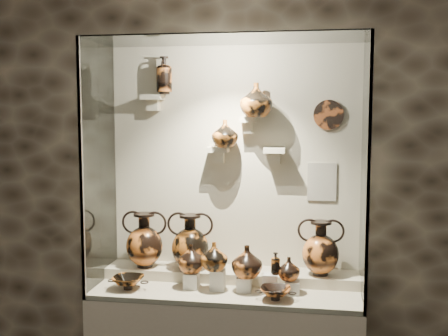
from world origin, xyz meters
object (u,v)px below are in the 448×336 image
at_px(jug_b, 214,256).
at_px(amphora_left, 144,240).
at_px(amphora_mid, 190,242).
at_px(jug_a, 191,258).
at_px(ovoid_vase_a, 225,134).
at_px(jug_e, 289,269).
at_px(kylix_left, 128,281).
at_px(lekythos_tall, 164,73).
at_px(amphora_right, 321,248).
at_px(jug_c, 247,261).
at_px(lekythos_small, 276,262).
at_px(kylix_right, 275,292).
at_px(ovoid_vase_b, 256,100).

bearing_deg(jug_b, amphora_left, 163.26).
bearing_deg(amphora_mid, jug_a, -52.31).
bearing_deg(ovoid_vase_a, jug_e, -40.71).
xyz_separation_m(kylix_left, lekythos_tall, (0.15, 0.35, 1.33)).
distance_m(amphora_left, jug_e, 1.01).
relative_size(jug_a, jug_b, 1.02).
relative_size(amphora_right, jug_e, 2.45).
bearing_deg(ovoid_vase_a, amphora_left, 174.02).
height_order(amphora_left, jug_a, amphora_left).
bearing_deg(jug_c, lekythos_small, -17.72).
bearing_deg(ovoid_vase_a, jug_a, -139.52).
height_order(kylix_right, ovoid_vase_b, ovoid_vase_b).
relative_size(amphora_right, ovoid_vase_a, 1.95).
bearing_deg(jug_b, amphora_right, 22.70).
distance_m(jug_b, ovoid_vase_b, 1.04).
bearing_deg(lekythos_tall, lekythos_small, -39.81).
bearing_deg(ovoid_vase_a, kylix_right, -58.53).
distance_m(jug_e, kylix_right, 0.19).
xyz_separation_m(jug_a, lekythos_tall, (-0.23, 0.25, 1.19)).
bearing_deg(jug_e, lekythos_small, -141.56).
xyz_separation_m(amphora_right, lekythos_small, (-0.28, -0.20, -0.05)).
relative_size(kylix_right, ovoid_vase_b, 1.07).
height_order(jug_c, ovoid_vase_a, ovoid_vase_a).
distance_m(amphora_mid, jug_e, 0.70).
bearing_deg(kylix_right, lekythos_small, 72.56).
height_order(amphora_left, ovoid_vase_a, ovoid_vase_a).
distance_m(jug_b, kylix_left, 0.57).
xyz_separation_m(amphora_left, jug_c, (0.73, -0.19, -0.06)).
xyz_separation_m(amphora_mid, ovoid_vase_b, (0.43, 0.04, 0.94)).
bearing_deg(jug_b, lekythos_small, 6.23).
bearing_deg(jug_e, amphora_right, 67.35).
bearing_deg(lekythos_tall, jug_a, -67.44).
bearing_deg(ovoid_vase_b, jug_a, -153.55).
distance_m(amphora_mid, amphora_right, 0.86).
bearing_deg(lekythos_tall, kylix_right, -47.41).
distance_m(jug_b, jug_c, 0.21).
xyz_separation_m(jug_b, jug_e, (0.47, 0.03, -0.07)).
xyz_separation_m(amphora_left, kylix_left, (-0.02, -0.27, -0.21)).
height_order(jug_a, jug_e, jug_a).
bearing_deg(kylix_left, jug_b, -15.64).
xyz_separation_m(jug_b, lekythos_small, (0.38, 0.01, -0.02)).
distance_m(kylix_right, ovoid_vase_b, 1.22).
bearing_deg(amphora_right, jug_c, -157.22).
relative_size(jug_b, kylix_left, 0.70).
bearing_deg(amphora_left, amphora_mid, -12.98).
bearing_deg(jug_e, kylix_left, -150.32).
bearing_deg(kylix_right, amphora_left, 138.23).
relative_size(amphora_mid, amphora_right, 1.05).
distance_m(amphora_left, kylix_left, 0.34).
bearing_deg(ovoid_vase_a, jug_b, -107.56).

